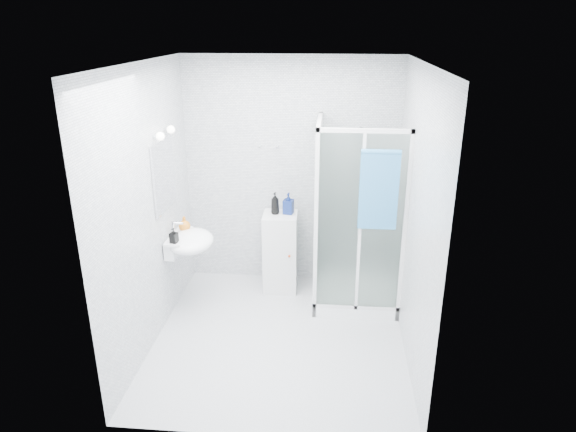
# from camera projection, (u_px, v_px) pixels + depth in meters

# --- Properties ---
(room) EXTENTS (2.40, 2.60, 2.60)m
(room) POSITION_uv_depth(u_px,v_px,m) (279.00, 214.00, 4.59)
(room) COLOR silver
(room) RESTS_ON ground
(shower_enclosure) EXTENTS (0.90, 0.95, 2.00)m
(shower_enclosure) POSITION_uv_depth(u_px,v_px,m) (348.00, 265.00, 5.54)
(shower_enclosure) COLOR white
(shower_enclosure) RESTS_ON ground
(wall_basin) EXTENTS (0.46, 0.56, 0.35)m
(wall_basin) POSITION_uv_depth(u_px,v_px,m) (189.00, 241.00, 5.27)
(wall_basin) COLOR white
(wall_basin) RESTS_ON ground
(mirror) EXTENTS (0.02, 0.60, 0.70)m
(mirror) POSITION_uv_depth(u_px,v_px,m) (164.00, 175.00, 5.04)
(mirror) COLOR white
(mirror) RESTS_ON room
(vanity_lights) EXTENTS (0.10, 0.40, 0.08)m
(vanity_lights) POSITION_uv_depth(u_px,v_px,m) (165.00, 133.00, 4.88)
(vanity_lights) COLOR silver
(vanity_lights) RESTS_ON room
(wall_hooks) EXTENTS (0.23, 0.06, 0.03)m
(wall_hooks) POSITION_uv_depth(u_px,v_px,m) (268.00, 147.00, 5.66)
(wall_hooks) COLOR silver
(wall_hooks) RESTS_ON room
(storage_cabinet) EXTENTS (0.39, 0.41, 0.92)m
(storage_cabinet) POSITION_uv_depth(u_px,v_px,m) (280.00, 252.00, 5.83)
(storage_cabinet) COLOR silver
(storage_cabinet) RESTS_ON ground
(hand_towel) EXTENTS (0.36, 0.05, 0.78)m
(hand_towel) POSITION_uv_depth(u_px,v_px,m) (379.00, 188.00, 4.79)
(hand_towel) COLOR teal
(hand_towel) RESTS_ON shower_enclosure
(shampoo_bottle_a) EXTENTS (0.12, 0.12, 0.25)m
(shampoo_bottle_a) POSITION_uv_depth(u_px,v_px,m) (275.00, 203.00, 5.65)
(shampoo_bottle_a) COLOR black
(shampoo_bottle_a) RESTS_ON storage_cabinet
(shampoo_bottle_b) EXTENTS (0.13, 0.13, 0.24)m
(shampoo_bottle_b) POSITION_uv_depth(u_px,v_px,m) (288.00, 203.00, 5.66)
(shampoo_bottle_b) COLOR navy
(shampoo_bottle_b) RESTS_ON storage_cabinet
(soap_dispenser_orange) EXTENTS (0.15, 0.15, 0.16)m
(soap_dispenser_orange) POSITION_uv_depth(u_px,v_px,m) (184.00, 224.00, 5.34)
(soap_dispenser_orange) COLOR #C96E17
(soap_dispenser_orange) RESTS_ON wall_basin
(soap_dispenser_black) EXTENTS (0.09, 0.09, 0.15)m
(soap_dispenser_black) POSITION_uv_depth(u_px,v_px,m) (174.00, 236.00, 5.05)
(soap_dispenser_black) COLOR black
(soap_dispenser_black) RESTS_ON wall_basin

